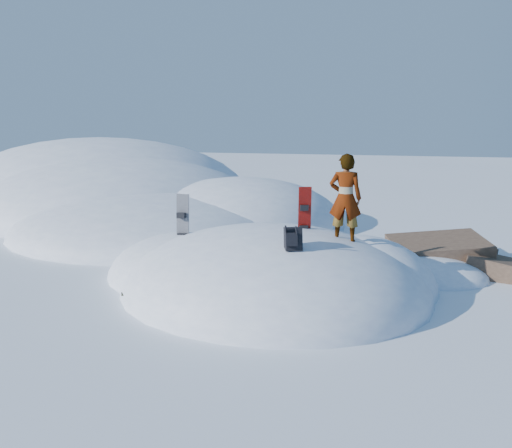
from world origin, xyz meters
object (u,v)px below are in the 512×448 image
(snowboard_dark, at_px, (182,228))
(person, at_px, (345,198))
(backpack, at_px, (293,239))
(snowboard_red, at_px, (304,220))

(snowboard_dark, relative_size, person, 0.91)
(backpack, bearing_deg, snowboard_dark, 127.16)
(snowboard_red, distance_m, snowboard_dark, 3.12)
(backpack, height_order, person, person)
(snowboard_red, xyz_separation_m, snowboard_dark, (-3.09, 0.13, -0.40))
(backpack, bearing_deg, snowboard_red, 68.39)
(snowboard_dark, distance_m, person, 4.14)
(person, bearing_deg, snowboard_dark, -9.09)
(backpack, bearing_deg, person, 31.87)
(snowboard_red, xyz_separation_m, person, (0.92, -0.21, 0.56))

